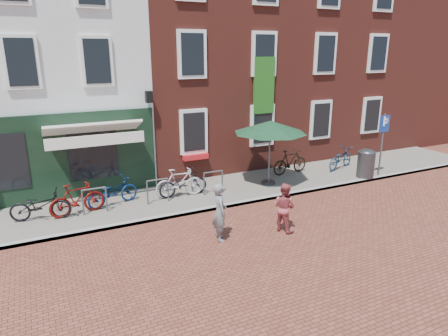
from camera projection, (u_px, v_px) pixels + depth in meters
name	position (u px, v px, depth m)	size (l,w,h in m)	color
ground	(215.00, 210.00, 12.77)	(80.00, 80.00, 0.00)	brown
sidewalk	(222.00, 190.00, 14.46)	(24.00, 3.00, 0.10)	slate
building_stucco	(22.00, 62.00, 15.42)	(8.00, 8.00, 9.00)	silver
building_brick_mid	(190.00, 49.00, 18.21)	(6.00, 8.00, 10.00)	maroon
building_brick_right	(297.00, 49.00, 20.72)	(6.00, 8.00, 10.00)	maroon
filler_right	(387.00, 58.00, 23.58)	(7.00, 8.00, 9.00)	maroon
litter_bin	(366.00, 162.00, 15.62)	(0.67, 0.67, 1.22)	#3D3D40
parking_sign	(383.00, 134.00, 15.56)	(0.50, 0.08, 2.49)	#4C4C4F
parasol	(270.00, 125.00, 14.40)	(2.70, 2.70, 2.49)	#4C4C4F
woman	(220.00, 212.00, 10.61)	(0.58, 0.38, 1.60)	slate
boy	(284.00, 207.00, 11.17)	(0.69, 0.54, 1.42)	#A03F44
bicycle_0	(40.00, 206.00, 11.71)	(0.60, 1.72, 0.90)	black
bicycle_1	(77.00, 199.00, 12.08)	(0.47, 1.67, 1.00)	#5B0B07
bicycle_2	(113.00, 192.00, 12.84)	(0.60, 1.72, 0.90)	#09214D
bicycle_3	(180.00, 183.00, 13.57)	(0.47, 1.67, 1.00)	#B9B9BC
bicycle_4	(183.00, 183.00, 13.66)	(0.60, 1.72, 0.90)	black
bicycle_5	(290.00, 162.00, 16.08)	(0.47, 1.67, 1.00)	black
bicycle_6	(340.00, 158.00, 16.81)	(0.60, 1.72, 0.90)	#143147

